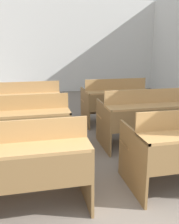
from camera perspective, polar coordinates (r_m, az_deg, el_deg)
wall_back at (r=8.67m, az=-7.96°, el=13.97°), size 6.95×0.06×2.93m
bench_front_left at (r=2.64m, az=-14.08°, el=-10.58°), size 1.23×0.79×0.90m
bench_second_left at (r=3.78m, az=-13.89°, el=-2.67°), size 1.23×0.79×0.90m
bench_second_right at (r=4.15m, az=11.21°, el=-0.97°), size 1.23×0.79×0.90m
bench_third_left at (r=4.97m, az=-13.57°, el=1.54°), size 1.23×0.79×0.90m
bench_third_right at (r=5.24m, az=5.55°, el=2.57°), size 1.23×0.79×0.90m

